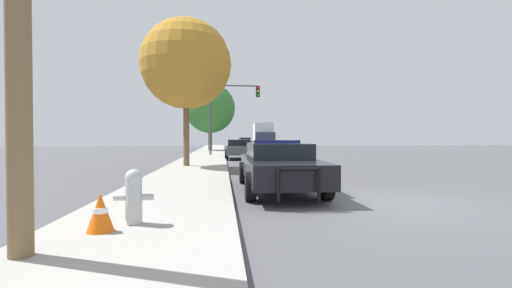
% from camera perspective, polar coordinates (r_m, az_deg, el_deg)
% --- Properties ---
extents(ground_plane, '(110.00, 110.00, 0.00)m').
position_cam_1_polar(ground_plane, '(8.59, 21.29, -9.13)').
color(ground_plane, '#4F4F54').
extents(sidewalk_left, '(3.00, 110.00, 0.13)m').
position_cam_1_polar(sidewalk_left, '(7.77, -15.11, -9.68)').
color(sidewalk_left, '#A3A099').
rests_on(sidewalk_left, ground_plane).
extents(police_car, '(2.11, 5.38, 1.43)m').
position_cam_1_polar(police_car, '(9.84, 3.69, -3.42)').
color(police_car, black).
rests_on(police_car, ground_plane).
extents(fire_hydrant, '(0.62, 0.27, 0.88)m').
position_cam_1_polar(fire_hydrant, '(5.87, -19.70, -7.96)').
color(fire_hydrant, '#B7BCC1').
rests_on(fire_hydrant, sidewalk_left).
extents(traffic_light, '(4.07, 0.35, 5.72)m').
position_cam_1_polar(traffic_light, '(27.82, -4.45, 6.55)').
color(traffic_light, '#424247').
rests_on(traffic_light, sidewalk_left).
extents(car_background_distant, '(2.34, 4.73, 1.50)m').
position_cam_1_polar(car_background_distant, '(53.11, -2.00, 0.33)').
color(car_background_distant, slate).
rests_on(car_background_distant, ground_plane).
extents(car_background_midblock, '(1.96, 3.92, 1.36)m').
position_cam_1_polar(car_background_midblock, '(23.91, -2.91, -0.77)').
color(car_background_midblock, '#474C51').
rests_on(car_background_midblock, ground_plane).
extents(box_truck, '(2.90, 7.49, 3.43)m').
position_cam_1_polar(box_truck, '(45.53, 1.21, 1.48)').
color(box_truck, '#333856').
rests_on(box_truck, ground_plane).
extents(tree_sidewalk_near, '(4.39, 4.39, 7.16)m').
position_cam_1_polar(tree_sidewalk_near, '(17.41, -11.58, 12.92)').
color(tree_sidewalk_near, brown).
rests_on(tree_sidewalk_near, sidewalk_left).
extents(tree_sidewalk_far, '(5.47, 5.47, 7.34)m').
position_cam_1_polar(tree_sidewalk_far, '(37.97, -7.66, 5.94)').
color(tree_sidewalk_far, brown).
rests_on(tree_sidewalk_far, sidewalk_left).
extents(traffic_cone, '(0.39, 0.39, 0.57)m').
position_cam_1_polar(traffic_cone, '(5.61, -24.51, -10.28)').
color(traffic_cone, orange).
rests_on(traffic_cone, sidewalk_left).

